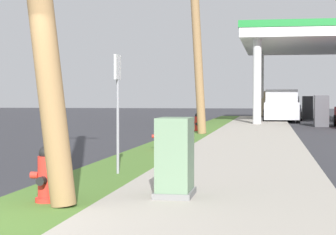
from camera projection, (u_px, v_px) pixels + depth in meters
fire_hydrant_nearest at (46, 177)px, 7.87m from camera, size 0.42×0.38×0.74m
fire_hydrant_second at (160, 137)px, 15.86m from camera, size 0.42×0.38×0.74m
fire_hydrant_third at (197, 123)px, 24.78m from camera, size 0.42×0.37×0.74m
utility_pole_midground at (195, 9)px, 22.54m from camera, size 1.15×1.40×9.13m
utility_cabinet at (175, 160)px, 8.36m from camera, size 0.51×0.77×1.08m
street_sign_post at (118, 89)px, 10.80m from camera, size 0.05×0.36×2.12m
car_white_by_near_pump at (287, 109)px, 40.52m from camera, size 2.06×4.55×1.57m
truck_tan_at_forecourt at (269, 105)px, 44.85m from camera, size 2.43×5.51×1.97m
truck_silver_at_far_bay at (281, 107)px, 37.12m from camera, size 2.13×5.40×1.97m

